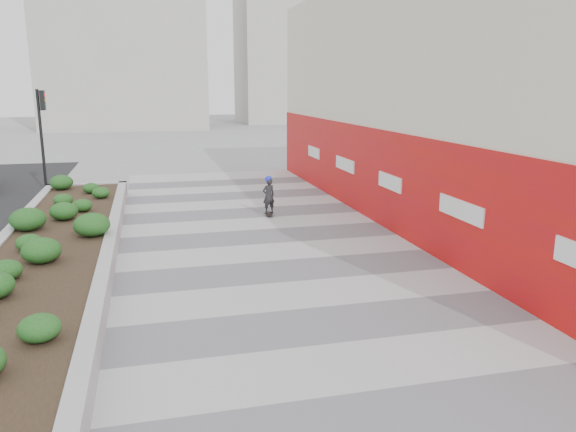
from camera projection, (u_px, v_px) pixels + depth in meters
name	position (u px, v px, depth m)	size (l,w,h in m)	color
ground	(364.00, 371.00, 8.73)	(160.00, 160.00, 0.00)	gray
walkway	(310.00, 301.00, 11.57)	(8.00, 36.00, 0.01)	#A8A8AD
building	(468.00, 97.00, 17.96)	(6.04, 24.08, 8.00)	beige
planter	(53.00, 247.00, 13.95)	(3.00, 18.00, 0.90)	#9E9EA0
traffic_signal_near	(42.00, 125.00, 22.94)	(0.33, 0.28, 4.20)	black
distant_bldg_north_l	(122.00, 29.00, 57.26)	(16.00, 12.00, 20.00)	#ADAAA3
distant_bldg_north_r	(298.00, 19.00, 66.25)	(14.00, 10.00, 24.00)	#ADAAA3
manhole_cover	(333.00, 298.00, 11.69)	(0.44, 0.44, 0.01)	#595654
skateboarder	(269.00, 196.00, 18.98)	(0.52, 0.74, 1.38)	beige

